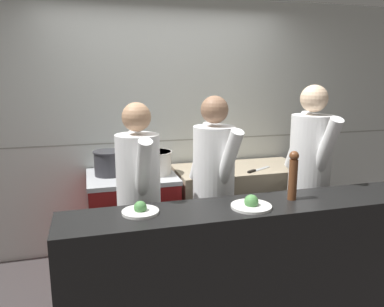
% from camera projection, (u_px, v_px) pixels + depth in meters
% --- Properties ---
extents(wall_back_tiled, '(8.00, 0.06, 2.60)m').
position_uv_depth(wall_back_tiled, '(166.00, 126.00, 3.93)').
color(wall_back_tiled, silver).
rests_on(wall_back_tiled, ground_plane).
extents(oven_range, '(0.82, 0.71, 0.91)m').
position_uv_depth(oven_range, '(133.00, 220.00, 3.62)').
color(oven_range, maroon).
rests_on(oven_range, ground_plane).
extents(prep_counter, '(1.32, 0.65, 0.90)m').
position_uv_depth(prep_counter, '(239.00, 209.00, 3.91)').
color(prep_counter, gray).
rests_on(prep_counter, ground_plane).
extents(pass_counter, '(2.61, 0.45, 0.96)m').
position_uv_depth(pass_counter, '(250.00, 269.00, 2.66)').
color(pass_counter, black).
rests_on(pass_counter, ground_plane).
extents(stock_pot, '(0.29, 0.29, 0.23)m').
position_uv_depth(stock_pot, '(109.00, 162.00, 3.49)').
color(stock_pot, '#2D2D33').
rests_on(stock_pot, oven_range).
extents(sauce_pot, '(0.34, 0.34, 0.22)m').
position_uv_depth(sauce_pot, '(154.00, 162.00, 3.54)').
color(sauce_pot, beige).
rests_on(sauce_pot, oven_range).
extents(chefs_knife, '(0.32, 0.20, 0.02)m').
position_uv_depth(chefs_knife, '(257.00, 170.00, 3.68)').
color(chefs_knife, '#B7BABF').
rests_on(chefs_knife, prep_counter).
extents(plated_dish_main, '(0.24, 0.24, 0.08)m').
position_uv_depth(plated_dish_main, '(140.00, 210.00, 2.40)').
color(plated_dish_main, white).
rests_on(plated_dish_main, pass_counter).
extents(plated_dish_appetiser, '(0.27, 0.27, 0.10)m').
position_uv_depth(plated_dish_appetiser, '(251.00, 204.00, 2.50)').
color(plated_dish_appetiser, white).
rests_on(plated_dish_appetiser, pass_counter).
extents(pepper_mill, '(0.07, 0.07, 0.35)m').
position_uv_depth(pepper_mill, '(293.00, 175.00, 2.63)').
color(pepper_mill, brown).
rests_on(pepper_mill, pass_counter).
extents(chef_head_cook, '(0.35, 0.71, 1.64)m').
position_uv_depth(chef_head_cook, '(139.00, 197.00, 2.87)').
color(chef_head_cook, black).
rests_on(chef_head_cook, ground_plane).
extents(chef_sous, '(0.41, 0.73, 1.67)m').
position_uv_depth(chef_sous, '(214.00, 186.00, 3.07)').
color(chef_sous, black).
rests_on(chef_sous, ground_plane).
extents(chef_line, '(0.36, 0.76, 1.75)m').
position_uv_depth(chef_line, '(309.00, 174.00, 3.28)').
color(chef_line, black).
rests_on(chef_line, ground_plane).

